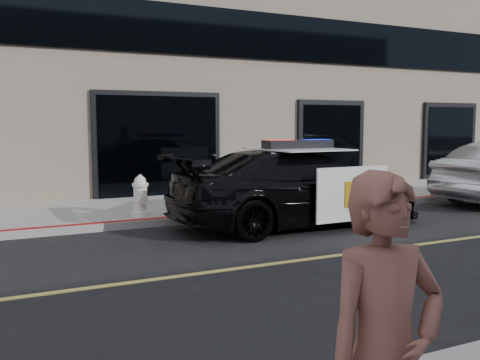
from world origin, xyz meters
name	(u,v)px	position (x,y,z in m)	size (l,w,h in m)	color
ground	(354,253)	(0.00, 0.00, 0.00)	(120.00, 120.00, 0.00)	black
sidewalk_n	(220,204)	(0.00, 5.25, 0.07)	(60.00, 3.50, 0.15)	gray
building_n	(153,0)	(0.00, 10.50, 6.00)	(60.00, 7.00, 12.00)	#756856
police_car	(298,187)	(0.44, 2.38, 0.77)	(2.49, 5.33, 1.72)	black
fire_hydrant	(141,196)	(-2.30, 4.07, 0.55)	(0.38, 0.53, 0.84)	white
pedestrian_a	(384,359)	(-3.65, -4.85, 0.99)	(0.64, 0.44, 1.69)	brown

